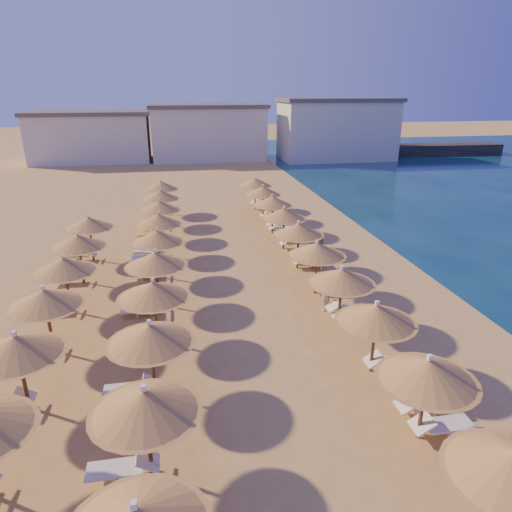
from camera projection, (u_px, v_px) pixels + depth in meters
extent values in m
plane|color=tan|center=(253.00, 316.00, 19.86)|extent=(220.00, 220.00, 0.00)
cube|color=black|center=(402.00, 150.00, 67.04)|extent=(30.07, 4.52, 1.50)
cube|color=beige|center=(91.00, 138.00, 60.79)|extent=(15.00, 8.00, 6.00)
cube|color=#59514C|center=(88.00, 113.00, 59.66)|extent=(15.60, 8.48, 0.50)
cube|color=beige|center=(208.00, 134.00, 62.50)|extent=(15.00, 8.00, 6.80)
cube|color=#59514C|center=(207.00, 106.00, 61.23)|extent=(15.60, 8.48, 0.50)
cube|color=beige|center=(336.00, 131.00, 62.44)|extent=(15.00, 8.00, 7.60)
cube|color=#59514C|center=(338.00, 100.00, 61.03)|extent=(15.60, 8.48, 0.50)
cylinder|color=brown|center=(503.00, 506.00, 9.59)|extent=(0.12, 0.12, 2.19)
cone|color=#A87730|center=(511.00, 473.00, 9.28)|extent=(2.79, 2.79, 0.12)
cylinder|color=brown|center=(422.00, 405.00, 12.63)|extent=(0.12, 0.12, 2.19)
cone|color=#A87730|center=(428.00, 370.00, 12.23)|extent=(2.59, 2.59, 0.64)
cone|color=#A87730|center=(427.00, 378.00, 12.32)|extent=(2.79, 2.79, 0.12)
cube|color=white|center=(430.00, 357.00, 12.10)|extent=(0.12, 0.12, 0.14)
cylinder|color=brown|center=(373.00, 344.00, 15.68)|extent=(0.12, 0.12, 2.19)
cone|color=#A87730|center=(376.00, 314.00, 15.28)|extent=(2.59, 2.59, 0.64)
cone|color=#A87730|center=(376.00, 320.00, 15.37)|extent=(2.79, 2.79, 0.12)
cube|color=white|center=(377.00, 303.00, 15.14)|extent=(0.12, 0.12, 0.14)
cylinder|color=brown|center=(340.00, 302.00, 18.72)|extent=(0.12, 0.12, 2.19)
cone|color=#A87730|center=(342.00, 276.00, 18.32)|extent=(2.59, 2.59, 0.64)
cone|color=#A87730|center=(341.00, 282.00, 18.41)|extent=(2.79, 2.79, 0.12)
cube|color=white|center=(342.00, 267.00, 18.19)|extent=(0.12, 0.12, 0.14)
cylinder|color=brown|center=(316.00, 272.00, 21.77)|extent=(0.12, 0.12, 2.19)
cone|color=#A87730|center=(317.00, 249.00, 21.37)|extent=(2.59, 2.59, 0.64)
cone|color=#A87730|center=(317.00, 254.00, 21.46)|extent=(2.79, 2.79, 0.12)
cube|color=white|center=(317.00, 241.00, 21.23)|extent=(0.12, 0.12, 0.14)
cylinder|color=brown|center=(298.00, 249.00, 24.82)|extent=(0.12, 0.12, 2.19)
cone|color=#A87730|center=(298.00, 229.00, 24.41)|extent=(2.59, 2.59, 0.64)
cone|color=#A87730|center=(298.00, 234.00, 24.50)|extent=(2.79, 2.79, 0.12)
cube|color=white|center=(299.00, 222.00, 24.28)|extent=(0.12, 0.12, 0.14)
cylinder|color=brown|center=(284.00, 232.00, 27.86)|extent=(0.12, 0.12, 2.19)
cone|color=#A87730|center=(284.00, 213.00, 27.46)|extent=(2.59, 2.59, 0.64)
cone|color=#A87730|center=(284.00, 217.00, 27.55)|extent=(2.79, 2.79, 0.12)
cube|color=white|center=(284.00, 207.00, 27.32)|extent=(0.12, 0.12, 0.14)
cylinder|color=brown|center=(272.00, 218.00, 30.91)|extent=(0.12, 0.12, 2.19)
cone|color=#A87730|center=(273.00, 201.00, 30.50)|extent=(2.59, 2.59, 0.64)
cone|color=#A87730|center=(272.00, 205.00, 30.59)|extent=(2.79, 2.79, 0.12)
cube|color=white|center=(273.00, 195.00, 30.37)|extent=(0.12, 0.12, 0.14)
cylinder|color=brown|center=(263.00, 206.00, 33.95)|extent=(0.12, 0.12, 2.19)
cone|color=#A87730|center=(263.00, 191.00, 33.55)|extent=(2.59, 2.59, 0.64)
cone|color=#A87730|center=(263.00, 194.00, 33.64)|extent=(2.79, 2.79, 0.12)
cube|color=white|center=(263.00, 185.00, 33.41)|extent=(0.12, 0.12, 0.14)
cylinder|color=brown|center=(255.00, 196.00, 37.00)|extent=(0.12, 0.12, 2.19)
cone|color=#A87730|center=(255.00, 182.00, 36.59)|extent=(2.59, 2.59, 0.64)
cone|color=#A87730|center=(255.00, 185.00, 36.68)|extent=(2.79, 2.79, 0.12)
cube|color=white|center=(255.00, 177.00, 36.46)|extent=(0.12, 0.12, 0.14)
cube|color=white|center=(134.00, 505.00, 7.82)|extent=(0.12, 0.12, 0.14)
cylinder|color=brown|center=(149.00, 440.00, 11.40)|extent=(0.12, 0.12, 2.19)
cone|color=#A87730|center=(145.00, 401.00, 11.00)|extent=(2.59, 2.59, 0.64)
cone|color=#A87730|center=(146.00, 410.00, 11.09)|extent=(2.79, 2.79, 0.12)
cube|color=white|center=(143.00, 388.00, 10.86)|extent=(0.12, 0.12, 0.14)
cylinder|color=brown|center=(153.00, 366.00, 14.44)|extent=(0.12, 0.12, 2.19)
cone|color=#A87730|center=(150.00, 333.00, 14.04)|extent=(2.59, 2.59, 0.64)
cone|color=#A87730|center=(151.00, 341.00, 14.13)|extent=(2.79, 2.79, 0.12)
cube|color=white|center=(149.00, 322.00, 13.91)|extent=(0.12, 0.12, 0.14)
cylinder|color=brown|center=(156.00, 317.00, 17.49)|extent=(0.12, 0.12, 2.19)
cone|color=#A87730|center=(153.00, 290.00, 17.09)|extent=(2.59, 2.59, 0.64)
cone|color=#A87730|center=(154.00, 296.00, 17.18)|extent=(2.79, 2.79, 0.12)
cube|color=white|center=(152.00, 280.00, 16.95)|extent=(0.12, 0.12, 0.14)
cylinder|color=brown|center=(158.00, 283.00, 20.53)|extent=(0.12, 0.12, 2.19)
cone|color=#A87730|center=(156.00, 259.00, 20.13)|extent=(2.59, 2.59, 0.64)
cone|color=#A87730|center=(156.00, 264.00, 20.22)|extent=(2.79, 2.79, 0.12)
cube|color=white|center=(155.00, 251.00, 20.00)|extent=(0.12, 0.12, 0.14)
cylinder|color=brown|center=(159.00, 258.00, 23.58)|extent=(0.12, 0.12, 2.19)
cone|color=#A87730|center=(157.00, 237.00, 23.18)|extent=(2.59, 2.59, 0.64)
cone|color=#A87730|center=(158.00, 241.00, 23.27)|extent=(2.79, 2.79, 0.12)
cube|color=white|center=(157.00, 229.00, 23.04)|extent=(0.12, 0.12, 0.14)
cylinder|color=brown|center=(160.00, 238.00, 26.62)|extent=(0.12, 0.12, 2.19)
cone|color=#A87730|center=(159.00, 219.00, 26.22)|extent=(2.59, 2.59, 0.64)
cone|color=#A87730|center=(159.00, 224.00, 26.31)|extent=(2.79, 2.79, 0.12)
cube|color=white|center=(158.00, 213.00, 26.09)|extent=(0.12, 0.12, 0.14)
cylinder|color=brown|center=(161.00, 223.00, 29.67)|extent=(0.12, 0.12, 2.19)
cone|color=#A87730|center=(160.00, 206.00, 29.27)|extent=(2.59, 2.59, 0.64)
cone|color=#A87730|center=(160.00, 209.00, 29.36)|extent=(2.79, 2.79, 0.12)
cube|color=white|center=(159.00, 200.00, 29.13)|extent=(0.12, 0.12, 0.14)
cylinder|color=brown|center=(162.00, 210.00, 32.72)|extent=(0.12, 0.12, 2.19)
cone|color=#A87730|center=(160.00, 194.00, 32.31)|extent=(2.59, 2.59, 0.64)
cone|color=#A87730|center=(161.00, 198.00, 32.40)|extent=(2.79, 2.79, 0.12)
cube|color=white|center=(160.00, 189.00, 32.18)|extent=(0.12, 0.12, 0.14)
cylinder|color=brown|center=(162.00, 200.00, 35.76)|extent=(0.12, 0.12, 2.19)
cone|color=#A87730|center=(161.00, 185.00, 35.36)|extent=(2.59, 2.59, 0.64)
cone|color=#A87730|center=(161.00, 189.00, 35.45)|extent=(2.79, 2.79, 0.12)
cube|color=white|center=(161.00, 180.00, 35.22)|extent=(0.12, 0.12, 0.14)
cylinder|color=brown|center=(23.00, 378.00, 13.80)|extent=(0.12, 0.12, 2.19)
cone|color=#A87730|center=(16.00, 345.00, 13.40)|extent=(2.59, 2.59, 0.64)
cone|color=#A87730|center=(18.00, 353.00, 13.49)|extent=(2.79, 2.79, 0.12)
cube|color=white|center=(14.00, 334.00, 13.27)|extent=(0.12, 0.12, 0.14)
cylinder|color=brown|center=(50.00, 326.00, 16.85)|extent=(0.12, 0.12, 2.19)
cone|color=#A87730|center=(45.00, 297.00, 16.45)|extent=(2.59, 2.59, 0.64)
cone|color=#A87730|center=(46.00, 304.00, 16.54)|extent=(2.79, 2.79, 0.12)
cube|color=white|center=(43.00, 288.00, 16.31)|extent=(0.12, 0.12, 0.14)
cylinder|color=brown|center=(68.00, 289.00, 19.89)|extent=(0.12, 0.12, 2.19)
cone|color=#A87730|center=(64.00, 265.00, 19.49)|extent=(2.59, 2.59, 0.64)
cone|color=#A87730|center=(65.00, 270.00, 19.58)|extent=(2.79, 2.79, 0.12)
cube|color=white|center=(63.00, 256.00, 19.36)|extent=(0.12, 0.12, 0.14)
cylinder|color=brown|center=(81.00, 263.00, 22.94)|extent=(0.12, 0.12, 2.19)
cone|color=#A87730|center=(78.00, 241.00, 22.54)|extent=(2.59, 2.59, 0.64)
cone|color=#A87730|center=(79.00, 246.00, 22.63)|extent=(2.79, 2.79, 0.12)
cube|color=white|center=(77.00, 233.00, 22.40)|extent=(0.12, 0.12, 0.14)
cylinder|color=brown|center=(91.00, 242.00, 25.99)|extent=(0.12, 0.12, 2.19)
cone|color=#A87730|center=(89.00, 223.00, 25.58)|extent=(2.59, 2.59, 0.64)
cone|color=#A87730|center=(89.00, 227.00, 25.67)|extent=(2.79, 2.79, 0.12)
cube|color=white|center=(88.00, 216.00, 25.45)|extent=(0.12, 0.12, 0.14)
cube|color=white|center=(448.00, 424.00, 13.05)|extent=(1.42, 0.63, 0.06)
cube|color=white|center=(447.00, 428.00, 13.11)|extent=(0.06, 0.57, 0.32)
cube|color=white|center=(422.00, 423.00, 12.87)|extent=(0.58, 0.63, 0.40)
cube|color=white|center=(431.00, 404.00, 13.88)|extent=(1.42, 0.63, 0.06)
cube|color=white|center=(431.00, 408.00, 13.94)|extent=(0.06, 0.57, 0.32)
cube|color=white|center=(407.00, 403.00, 13.70)|extent=(0.58, 0.63, 0.40)
cube|color=white|center=(115.00, 469.00, 11.52)|extent=(1.42, 0.63, 0.06)
cube|color=white|center=(116.00, 474.00, 11.57)|extent=(0.06, 0.57, 0.32)
cube|color=white|center=(148.00, 460.00, 11.61)|extent=(0.58, 0.63, 0.40)
cube|color=white|center=(395.00, 360.00, 16.10)|extent=(1.42, 0.63, 0.06)
cube|color=white|center=(395.00, 364.00, 16.15)|extent=(0.06, 0.57, 0.32)
cube|color=white|center=(374.00, 359.00, 15.91)|extent=(0.58, 0.63, 0.40)
cube|color=white|center=(126.00, 389.00, 14.56)|extent=(1.42, 0.63, 0.06)
cube|color=white|center=(127.00, 393.00, 14.62)|extent=(0.06, 0.57, 0.32)
cube|color=white|center=(152.00, 383.00, 14.65)|extent=(0.58, 0.63, 0.40)
cube|color=white|center=(124.00, 407.00, 13.73)|extent=(1.42, 0.63, 0.06)
cube|color=white|center=(124.00, 412.00, 13.79)|extent=(0.06, 0.57, 0.32)
cube|color=white|center=(151.00, 400.00, 13.82)|extent=(0.58, 0.63, 0.40)
cube|color=yellow|center=(123.00, 406.00, 13.71)|extent=(1.36, 0.58, 0.05)
cube|color=white|center=(359.00, 317.00, 19.14)|extent=(1.42, 0.63, 0.06)
cube|color=white|center=(359.00, 320.00, 19.20)|extent=(0.06, 0.57, 0.32)
cube|color=white|center=(341.00, 316.00, 18.96)|extent=(0.58, 0.63, 0.40)
cube|color=yellow|center=(359.00, 316.00, 19.12)|extent=(1.36, 0.58, 0.05)
cube|color=white|center=(351.00, 307.00, 19.97)|extent=(1.42, 0.63, 0.06)
cube|color=white|center=(351.00, 311.00, 20.03)|extent=(0.06, 0.57, 0.32)
cube|color=white|center=(333.00, 306.00, 19.79)|extent=(0.58, 0.63, 0.40)
cube|color=white|center=(133.00, 337.00, 17.61)|extent=(1.42, 0.63, 0.06)
cube|color=white|center=(134.00, 341.00, 17.66)|extent=(0.06, 0.57, 0.32)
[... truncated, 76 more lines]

